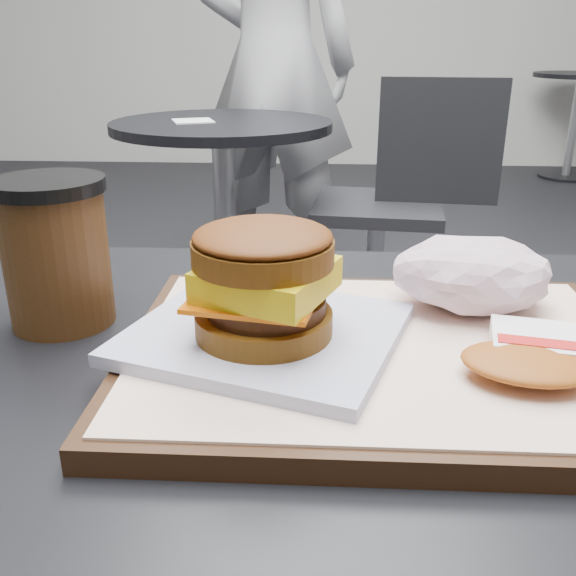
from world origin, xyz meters
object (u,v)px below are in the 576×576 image
Objects in this scene: neighbor_chair at (399,193)px; neighbor_table at (224,183)px; hash_brown at (544,354)px; coffee_cup at (55,248)px; serving_tray at (381,355)px; breakfast_sandwich at (264,294)px; crumpled_wrapper at (472,274)px; patron at (274,63)px.

neighbor_table is at bearing -173.33° from neighbor_chair.
hash_brown is 0.39m from coffee_cup.
breakfast_sandwich is at bearing -176.51° from serving_tray.
breakfast_sandwich is at bearing -80.21° from neighbor_table.
neighbor_chair is (0.58, 0.07, -0.04)m from neighbor_table.
crumpled_wrapper is 1.64m from neighbor_table.
crumpled_wrapper reaches higher than hash_brown.
patron reaches higher than neighbor_table.
hash_brown is at bearing -8.04° from breakfast_sandwich.
hash_brown is 1.75m from neighbor_chair.
serving_tray is 0.11m from hash_brown.
neighbor_table is (-0.48, 1.66, -0.25)m from hash_brown.
neighbor_table is (-0.10, 1.56, -0.29)m from coffee_cup.
hash_brown is at bearing -93.38° from neighbor_chair.
neighbor_chair is (0.13, 1.62, -0.31)m from crumpled_wrapper.
patron is (-0.33, 2.16, 0.08)m from crumpled_wrapper.
crumpled_wrapper is at bearing 104.80° from hash_brown.
coffee_cup reaches higher than breakfast_sandwich.
breakfast_sandwich is 1.75m from neighbor_chair.
serving_tray is 1.68m from neighbor_table.
patron reaches higher than neighbor_chair.
serving_tray is at bearing 3.49° from breakfast_sandwich.
coffee_cup is at bearing -86.33° from neighbor_table.
neighbor_chair is 0.81m from patron.
breakfast_sandwich is at bearing -154.44° from crumpled_wrapper.
neighbor_chair is at bearing 80.14° from breakfast_sandwich.
coffee_cup is 0.17× the size of neighbor_table.
neighbor_table is at bearing 102.76° from serving_tray.
breakfast_sandwich is at bearing 171.96° from hash_brown.
patron is (-0.16, 2.24, 0.07)m from breakfast_sandwich.
hash_brown is (0.11, -0.03, 0.02)m from serving_tray.
coffee_cup is 1.59m from neighbor_table.
crumpled_wrapper is 0.07× the size of patron.
patron is (-0.25, 2.24, 0.12)m from serving_tray.
hash_brown is at bearing -74.02° from neighbor_table.
serving_tray is 1.73m from neighbor_chair.
coffee_cup reaches higher than neighbor_chair.
serving_tray is at bearing -97.02° from neighbor_chair.
hash_brown reaches higher than neighbor_table.
breakfast_sandwich reaches higher than neighbor_chair.
breakfast_sandwich is at bearing 106.95° from patron.
patron is at bearing 94.14° from breakfast_sandwich.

